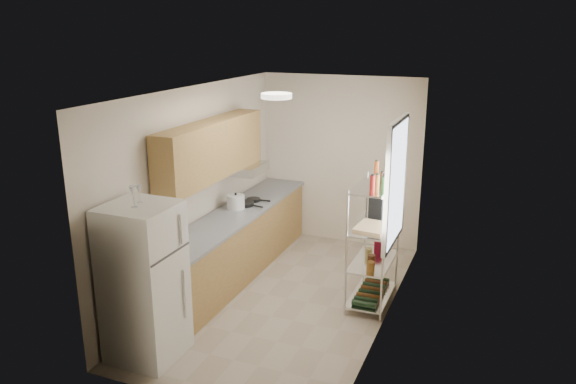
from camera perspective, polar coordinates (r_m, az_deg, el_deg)
name	(u,v)px	position (r m, az deg, el deg)	size (l,w,h in m)	color
room	(287,200)	(6.70, -0.11, -0.82)	(2.52, 4.42, 2.62)	#B0A18E
counter_run	(237,243)	(7.72, -5.24, -5.16)	(0.63, 3.51, 0.90)	#AF874A
upper_cabinets	(212,150)	(7.10, -7.75, 4.29)	(0.33, 2.20, 0.72)	#AF874A
range_hood	(245,168)	(7.86, -4.42, 2.44)	(0.50, 0.60, 0.12)	#B7BABC
window	(396,183)	(6.62, 10.92, 0.92)	(0.06, 1.00, 1.46)	white
bakers_rack	(375,218)	(6.74, 8.80, -2.62)	(0.45, 0.90, 1.73)	silver
ceiling_dome	(276,96)	(6.16, -1.18, 9.75)	(0.34, 0.34, 0.06)	white
refrigerator	(144,282)	(5.90, -14.41, -8.88)	(0.67, 0.67, 1.64)	white
wine_glass_a	(139,194)	(5.64, -14.89, -0.19)	(0.06, 0.06, 0.18)	silver
wine_glass_b	(134,197)	(5.51, -15.42, -0.47)	(0.08, 0.08, 0.21)	silver
rice_cooker	(236,202)	(7.67, -5.32, -1.00)	(0.24, 0.24, 0.19)	white
frying_pan_large	(244,204)	(7.81, -4.46, -1.19)	(0.28, 0.28, 0.05)	black
frying_pan_small	(254,200)	(8.00, -3.51, -0.79)	(0.20, 0.20, 0.04)	black
cutting_board	(372,227)	(6.68, 8.56, -3.53)	(0.34, 0.45, 0.03)	tan
espresso_machine	(380,205)	(7.03, 9.28, -1.33)	(0.18, 0.27, 0.31)	black
storage_bag	(378,246)	(7.18, 9.13, -5.44)	(0.09, 0.13, 0.15)	maroon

